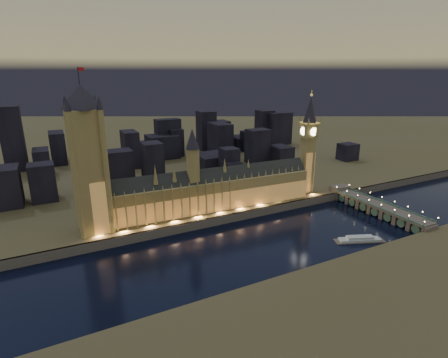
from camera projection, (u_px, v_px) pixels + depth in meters
name	position (u px, v px, depth m)	size (l,w,h in m)	color
ground_plane	(249.00, 242.00, 286.94)	(2000.00, 2000.00, 0.00)	black
north_bank	(122.00, 136.00, 728.67)	(2000.00, 960.00, 8.00)	brown
embankment_wall	(226.00, 219.00, 320.66)	(2000.00, 2.50, 8.00)	#585851
palace_of_westminster	(213.00, 190.00, 330.08)	(202.00, 29.51, 78.00)	olive
victoria_tower	(88.00, 155.00, 270.78)	(31.68, 31.68, 129.05)	olive
elizabeth_tower	(309.00, 137.00, 365.87)	(18.00, 18.00, 107.76)	olive
westminster_bridge	(375.00, 207.00, 343.41)	(19.06, 113.00, 15.90)	#585851
river_boat	(360.00, 239.00, 287.35)	(41.91, 24.43, 4.50)	#585851
city_backdrop	(180.00, 146.00, 501.48)	(464.58, 215.63, 83.77)	black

